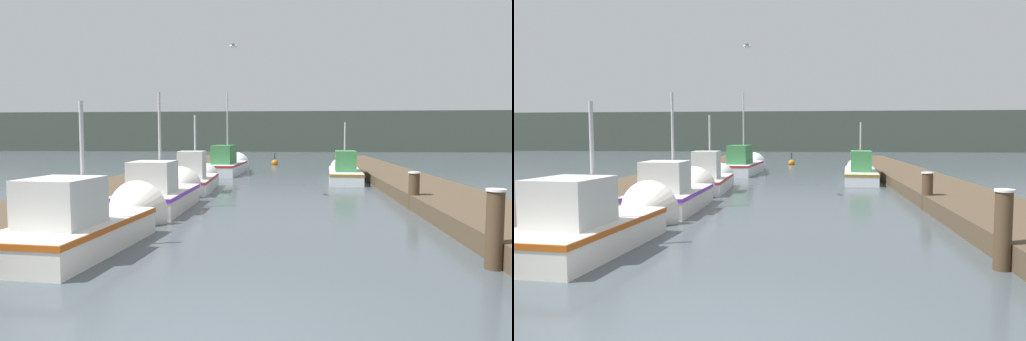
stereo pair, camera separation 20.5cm
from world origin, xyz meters
The scene contains 12 objects.
dock_left centered at (-5.53, 16.00, 0.22)m, with size 2.60×40.00×0.43m.
dock_right centered at (5.53, 16.00, 0.22)m, with size 2.60×40.00×0.43m.
distant_shore_ridge centered at (0.00, 64.76, 2.70)m, with size 120.00×16.00×5.40m.
fishing_boat_0 centered at (-3.12, 4.57, 0.42)m, with size 1.97×4.66×3.31m.
fishing_boat_1 centered at (-3.10, 9.31, 0.43)m, with size 1.80×4.50×3.95m.
fishing_boat_2 centered at (-3.06, 13.75, 0.43)m, with size 1.68×4.76×3.37m.
fishing_boat_3 centered at (3.28, 18.53, 0.42)m, with size 1.84×6.55×3.21m.
fishing_boat_4 centered at (-2.97, 21.84, 0.50)m, with size 1.89×6.18×5.04m.
mooring_piling_0 centered at (4.12, 3.42, 0.66)m, with size 0.31×0.31×1.31m.
mooring_piling_1 centered at (4.36, 9.45, 0.56)m, with size 0.36×0.36×1.10m.
channel_buoy centered at (-0.66, 29.58, 0.14)m, with size 0.49×0.49×0.99m.
seagull_lead centered at (-1.23, 11.53, 5.20)m, with size 0.29×0.56×0.12m.
Camera 1 is at (0.92, -4.13, 2.16)m, focal length 32.00 mm.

